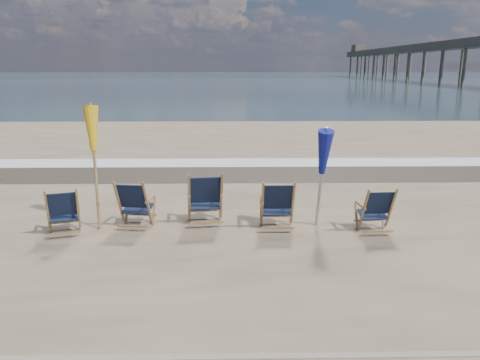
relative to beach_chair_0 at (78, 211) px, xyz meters
The scene contains 11 objects.
ocean 126.40m from the beach_chair_0, 88.64° to the left, with size 400.00×400.00×0.00m, color #334855.
surf_foam 7.32m from the beach_chair_0, 65.76° to the left, with size 200.00×1.40×0.01m, color silver.
wet_sand_strip 5.99m from the beach_chair_0, 59.85° to the left, with size 200.00×2.60×0.00m, color #42362A.
beach_chair_0 is the anchor object (origin of this frame).
beach_chair_1 1.25m from the beach_chair_0, 11.38° to the left, with size 0.64×0.72×1.00m, color black, non-canonical shape.
beach_chair_2 2.68m from the beach_chair_0, 10.33° to the left, with size 0.71×0.80×1.11m, color black, non-canonical shape.
beach_chair_3 3.99m from the beach_chair_0, ahead, with size 0.65×0.74×1.02m, color black, non-canonical shape.
beach_chair_4 5.79m from the beach_chair_0, ahead, with size 0.59×0.67×0.93m, color black, non-canonical shape.
umbrella_yellow 1.44m from the beach_chair_0, 65.72° to the left, with size 0.30×0.30×2.34m.
umbrella_blue 4.64m from the beach_chair_0, ahead, with size 0.30×0.30×1.99m.
fishing_pier 83.28m from the beach_chair_0, 60.46° to the left, with size 4.40×140.00×9.30m, color brown, non-canonical shape.
Camera 1 is at (-0.16, -6.66, 3.06)m, focal length 35.00 mm.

